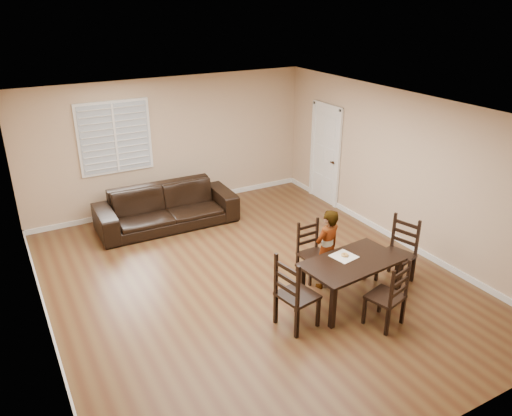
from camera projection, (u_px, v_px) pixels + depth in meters
The scene contains 11 objects.
ground at pixel (252, 281), 7.89m from camera, with size 7.00×7.00×0.00m, color brown.
room at pixel (248, 169), 7.33m from camera, with size 6.04×7.04×2.72m.
dining_table at pixel (351, 266), 7.15m from camera, with size 1.51×0.95×0.67m.
chair_near at pixel (309, 251), 7.91m from camera, with size 0.44×0.41×0.94m.
chair_far at pixel (393, 299), 6.62m from camera, with size 0.54×0.52×0.99m.
chair_left at pixel (290, 297), 6.59m from camera, with size 0.53×0.56×1.08m.
chair_right at pixel (401, 251), 7.79m from camera, with size 0.55×0.58×1.05m.
child at pixel (327, 249), 7.52m from camera, with size 0.47×0.31×1.28m, color gray.
napkin at pixel (344, 256), 7.23m from camera, with size 0.32×0.32×0.00m, color silver.
donut at pixel (345, 255), 7.23m from camera, with size 0.11×0.11×0.04m.
sofa at pixel (167, 207), 9.62m from camera, with size 2.66×1.04×0.78m, color black.
Camera 1 is at (-3.23, -5.96, 4.19)m, focal length 35.00 mm.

